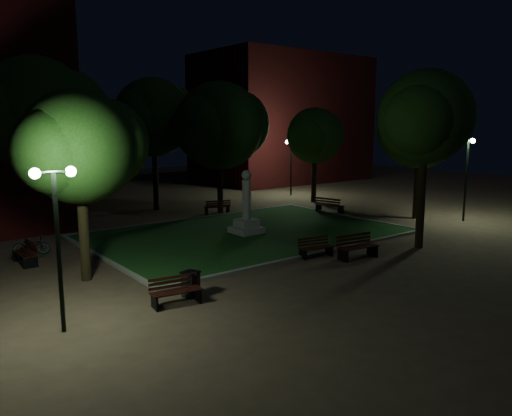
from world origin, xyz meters
The scene contains 23 objects.
ground centered at (0.00, 0.00, 0.00)m, with size 80.00×80.00×0.00m, color #4F3B2C.
lawn centered at (0.00, 2.00, 0.04)m, with size 15.00×10.00×0.08m, color #1C4618.
lawn_kerb centered at (0.00, 2.00, 0.06)m, with size 15.40×10.40×0.12m.
monument centered at (0.00, 2.00, 0.96)m, with size 1.40×1.40×3.20m.
building_far centered at (18.00, 20.00, 6.00)m, with size 16.00×10.00×12.00m, color #541111.
tree_west centered at (-8.99, -0.46, 4.78)m, with size 4.91×4.01×6.79m.
tree_north_er centered at (2.64, 8.09, 5.44)m, with size 6.68×5.45×8.17m.
tree_ne centered at (10.21, 7.42, 4.73)m, with size 4.82×3.94×6.70m.
tree_east centered at (10.63, -0.76, 5.50)m, with size 6.19×5.05×8.03m.
tree_se centered at (4.63, -5.04, 5.86)m, with size 5.08×4.14×7.94m.
tree_nw centered at (-7.95, 8.72, 6.01)m, with size 7.16×5.85×8.93m.
tree_far_north centered at (-0.12, 11.49, 5.97)m, with size 6.14×5.01×8.48m.
lamppost_sw centered at (-11.16, -4.57, 3.13)m, with size 1.18×0.28×4.48m.
lamppost_se centered at (12.01, -2.94, 3.29)m, with size 1.18×0.28×4.75m.
lamppost_ne centered at (11.16, 11.02, 3.03)m, with size 1.18×0.28×4.30m.
bench_near_left centered at (-0.33, -3.30, 0.39)m, with size 1.59×0.80×0.83m.
bench_near_right centered at (0.89, -4.51, 0.47)m, with size 1.89×0.89×1.00m.
bench_west_near centered at (-7.76, -4.64, 0.42)m, with size 1.67×0.80×0.88m.
bench_left_side centered at (-10.24, 3.07, 0.42)m, with size 0.62×1.64×0.89m.
bench_right_side centered at (7.68, 3.59, 0.47)m, with size 1.02×1.92×1.00m.
bench_far_side centered at (2.06, 7.77, 0.41)m, with size 1.69×0.99×0.87m.
trash_bin centered at (-7.02, -4.31, 0.43)m, with size 0.63×0.63×0.85m.
bicycle centered at (-9.67, 4.61, 0.39)m, with size 0.51×1.48×0.78m, color black.
Camera 1 is at (-14.93, -17.87, 5.58)m, focal length 35.00 mm.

